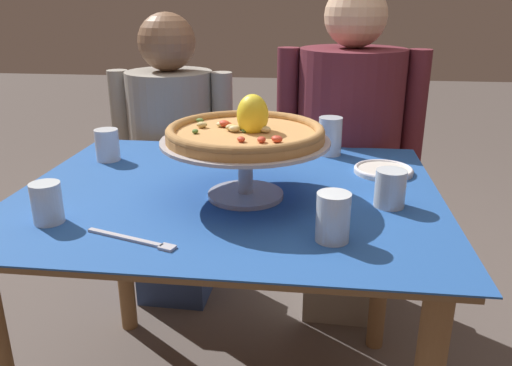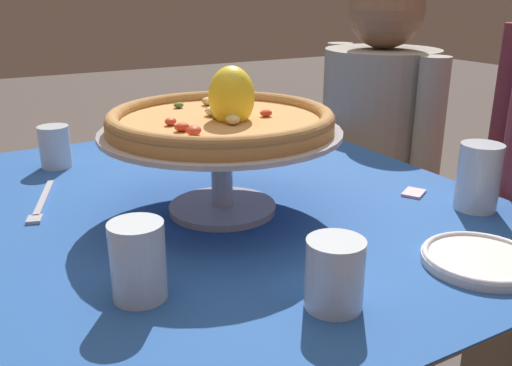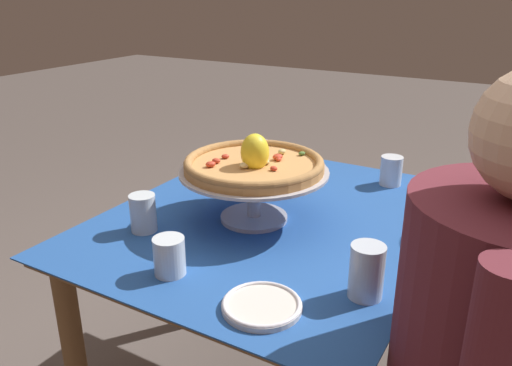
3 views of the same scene
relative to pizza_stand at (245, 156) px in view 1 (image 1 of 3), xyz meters
The scene contains 13 objects.
dining_table 0.23m from the pizza_stand, 140.40° to the left, with size 1.10×0.90×0.73m.
pizza_stand is the anchor object (origin of this frame).
pizza 0.06m from the pizza_stand, 45.05° to the left, with size 0.39×0.39×0.11m.
water_glass_back_left 0.54m from the pizza_stand, 151.15° to the left, with size 0.07×0.07×0.10m.
water_glass_back_right 0.46m from the pizza_stand, 61.83° to the left, with size 0.07×0.07×0.12m.
water_glass_side_right 0.36m from the pizza_stand, ahead, with size 0.07×0.07×0.09m.
water_glass_front_right 0.32m from the pizza_stand, 46.36° to the right, with size 0.07×0.07×0.10m.
water_glass_front_left 0.47m from the pizza_stand, 153.47° to the right, with size 0.07×0.07×0.09m.
side_plate 0.45m from the pizza_stand, 32.43° to the left, with size 0.17×0.17×0.02m.
dinner_fork 0.36m from the pizza_stand, 124.62° to the right, with size 0.21×0.08×0.01m.
sugar_packet 0.39m from the pizza_stand, 73.57° to the left, with size 0.05×0.04×0.01m, color beige.
diner_left 0.86m from the pizza_stand, 119.06° to the left, with size 0.49×0.34×1.16m.
diner_right 0.77m from the pizza_stand, 66.77° to the left, with size 0.54×0.39×1.26m.
Camera 1 is at (0.22, -1.24, 1.20)m, focal length 35.79 mm.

